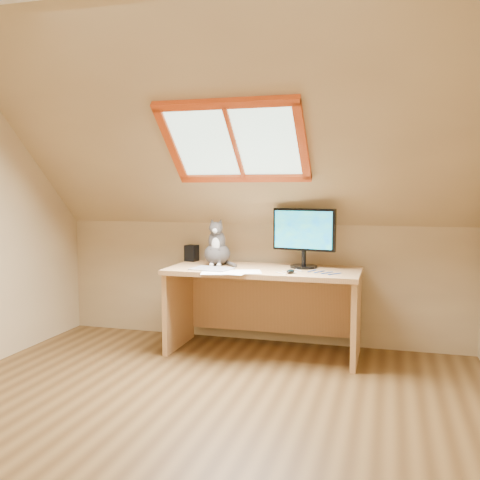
% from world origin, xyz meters
% --- Properties ---
extents(ground, '(3.50, 3.50, 0.00)m').
position_xyz_m(ground, '(0.00, 0.00, 0.00)').
color(ground, brown).
rests_on(ground, ground).
extents(room_shell, '(3.52, 3.52, 2.41)m').
position_xyz_m(room_shell, '(0.00, -0.09, 1.43)').
color(room_shell, tan).
rests_on(room_shell, ground).
extents(desk, '(1.48, 0.65, 0.68)m').
position_xyz_m(desk, '(0.13, 1.45, 0.46)').
color(desk, tan).
rests_on(desk, ground).
extents(monitor, '(0.50, 0.21, 0.46)m').
position_xyz_m(monitor, '(0.43, 1.49, 0.94)').
color(monitor, black).
rests_on(monitor, desk).
extents(cat, '(0.24, 0.28, 0.38)m').
position_xyz_m(cat, '(-0.27, 1.46, 0.81)').
color(cat, '#484240').
rests_on(cat, desk).
extents(desk_speaker, '(0.11, 0.11, 0.14)m').
position_xyz_m(desk_speaker, '(-0.56, 1.63, 0.75)').
color(desk_speaker, black).
rests_on(desk_speaker, desk).
extents(graphics_tablet, '(0.33, 0.26, 0.01)m').
position_xyz_m(graphics_tablet, '(-0.23, 1.20, 0.68)').
color(graphics_tablet, '#B2B2B7').
rests_on(graphics_tablet, desk).
extents(mouse, '(0.07, 0.10, 0.03)m').
position_xyz_m(mouse, '(0.38, 1.19, 0.69)').
color(mouse, black).
rests_on(mouse, desk).
extents(papers, '(0.35, 0.30, 0.01)m').
position_xyz_m(papers, '(-0.04, 1.12, 0.68)').
color(papers, white).
rests_on(papers, desk).
extents(cables, '(0.51, 0.26, 0.01)m').
position_xyz_m(cables, '(0.51, 1.26, 0.68)').
color(cables, silver).
rests_on(cables, desk).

